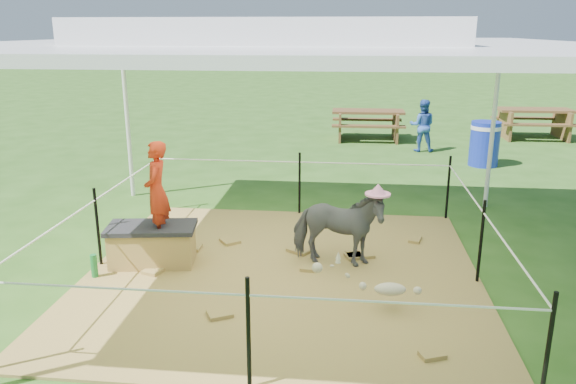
# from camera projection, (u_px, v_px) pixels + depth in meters

# --- Properties ---
(ground) EXTENTS (90.00, 90.00, 0.00)m
(ground) POSITION_uv_depth(u_px,v_px,m) (283.00, 274.00, 6.68)
(ground) COLOR #2D5919
(ground) RESTS_ON ground
(hay_patch) EXTENTS (4.60, 4.60, 0.03)m
(hay_patch) POSITION_uv_depth(u_px,v_px,m) (283.00, 273.00, 6.68)
(hay_patch) COLOR brown
(hay_patch) RESTS_ON ground
(canopy_tent) EXTENTS (6.30, 6.30, 2.90)m
(canopy_tent) POSITION_uv_depth(u_px,v_px,m) (282.00, 41.00, 5.93)
(canopy_tent) COLOR silver
(canopy_tent) RESTS_ON ground
(rope_fence) EXTENTS (4.54, 4.54, 1.00)m
(rope_fence) POSITION_uv_depth(u_px,v_px,m) (282.00, 223.00, 6.50)
(rope_fence) COLOR black
(rope_fence) RESTS_ON ground
(straw_bale) EXTENTS (1.05, 0.63, 0.44)m
(straw_bale) POSITION_uv_depth(u_px,v_px,m) (153.00, 247.00, 6.86)
(straw_bale) COLOR #AB853E
(straw_bale) RESTS_ON hay_patch
(dark_cloth) EXTENTS (1.13, 0.69, 0.06)m
(dark_cloth) POSITION_uv_depth(u_px,v_px,m) (151.00, 228.00, 6.79)
(dark_cloth) COLOR black
(dark_cloth) RESTS_ON straw_bale
(woman) EXTENTS (0.34, 0.47, 1.19)m
(woman) POSITION_uv_depth(u_px,v_px,m) (156.00, 183.00, 6.62)
(woman) COLOR red
(woman) RESTS_ON straw_bale
(green_bottle) EXTENTS (0.09, 0.09, 0.28)m
(green_bottle) POSITION_uv_depth(u_px,v_px,m) (94.00, 266.00, 6.51)
(green_bottle) COLOR #1A7730
(green_bottle) RESTS_ON hay_patch
(pony) EXTENTS (1.18, 0.64, 0.95)m
(pony) POSITION_uv_depth(u_px,v_px,m) (337.00, 228.00, 6.75)
(pony) COLOR #4E4E53
(pony) RESTS_ON hay_patch
(pink_hat) EXTENTS (0.30, 0.30, 0.14)m
(pink_hat) POSITION_uv_depth(u_px,v_px,m) (339.00, 185.00, 6.59)
(pink_hat) COLOR pink
(pink_hat) RESTS_ON pony
(foal) EXTENTS (0.93, 0.56, 0.50)m
(foal) POSITION_uv_depth(u_px,v_px,m) (390.00, 287.00, 5.73)
(foal) COLOR #BDAB8A
(foal) RESTS_ON hay_patch
(trash_barrel) EXTENTS (0.70, 0.70, 0.94)m
(trash_barrel) POSITION_uv_depth(u_px,v_px,m) (484.00, 144.00, 11.88)
(trash_barrel) COLOR #172CB0
(trash_barrel) RESTS_ON ground
(picnic_table_near) EXTENTS (1.87, 1.36, 0.77)m
(picnic_table_near) POSITION_uv_depth(u_px,v_px,m) (368.00, 125.00, 14.75)
(picnic_table_near) COLOR brown
(picnic_table_near) RESTS_ON ground
(picnic_table_far) EXTENTS (1.90, 1.37, 0.79)m
(picnic_table_far) POSITION_uv_depth(u_px,v_px,m) (533.00, 124.00, 14.92)
(picnic_table_far) COLOR #54341D
(picnic_table_far) RESTS_ON ground
(distant_person) EXTENTS (0.63, 0.51, 1.23)m
(distant_person) POSITION_uv_depth(u_px,v_px,m) (422.00, 126.00, 13.26)
(distant_person) COLOR #3058B6
(distant_person) RESTS_ON ground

